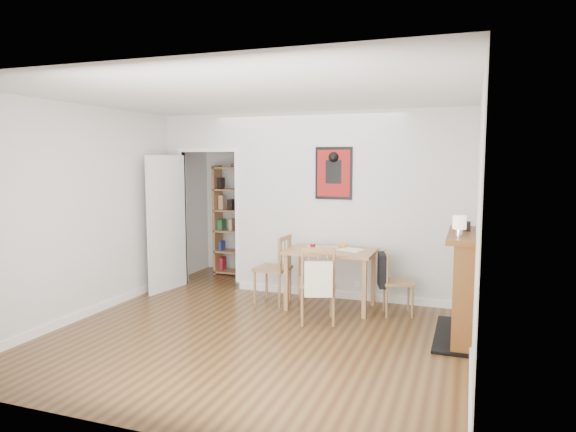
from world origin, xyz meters
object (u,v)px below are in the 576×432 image
at_px(orange_fruit, 343,246).
at_px(mantel_lamp, 459,224).
at_px(notebook, 351,250).
at_px(red_glass, 313,247).
at_px(chair_left, 273,269).
at_px(chair_right, 397,282).
at_px(ceramic_jar_a, 466,226).
at_px(chair_front, 317,283).
at_px(fireplace, 465,282).
at_px(ceramic_jar_b, 459,225).
at_px(bookshelf, 237,221).
at_px(dining_table, 331,257).

distance_m(orange_fruit, mantel_lamp, 1.86).
bearing_deg(notebook, mantel_lamp, -35.96).
bearing_deg(red_glass, orange_fruit, 36.77).
xyz_separation_m(chair_left, chair_right, (1.65, 0.04, -0.05)).
bearing_deg(ceramic_jar_a, chair_front, -174.77).
bearing_deg(fireplace, chair_left, 167.07).
bearing_deg(red_glass, chair_left, 170.71).
bearing_deg(fireplace, ceramic_jar_a, 92.66).
relative_size(red_glass, ceramic_jar_a, 0.80).
bearing_deg(orange_fruit, ceramic_jar_a, -21.72).
bearing_deg(ceramic_jar_b, chair_front, -169.93).
distance_m(chair_front, ceramic_jar_a, 1.81).
height_order(chair_front, orange_fruit, chair_front).
bearing_deg(chair_right, mantel_lamp, -51.74).
relative_size(chair_front, bookshelf, 0.51).
relative_size(chair_right, orange_fruit, 10.18).
bearing_deg(chair_right, chair_front, -143.16).
height_order(chair_front, ceramic_jar_b, ceramic_jar_b).
height_order(chair_left, notebook, chair_left).
relative_size(chair_left, chair_right, 1.16).
relative_size(orange_fruit, ceramic_jar_b, 0.77).
height_order(fireplace, ceramic_jar_b, ceramic_jar_b).
distance_m(notebook, ceramic_jar_a, 1.54).
bearing_deg(chair_right, dining_table, -179.32).
bearing_deg(mantel_lamp, chair_left, 159.46).
height_order(chair_left, bookshelf, bookshelf).
height_order(fireplace, red_glass, fireplace).
height_order(chair_right, chair_front, chair_front).
bearing_deg(ceramic_jar_a, bookshelf, 152.93).
relative_size(bookshelf, red_glass, 21.53).
bearing_deg(chair_right, orange_fruit, 170.48).
distance_m(chair_front, fireplace, 1.66).
bearing_deg(ceramic_jar_a, notebook, 159.75).
xyz_separation_m(dining_table, chair_left, (-0.80, -0.03, -0.22)).
relative_size(chair_left, ceramic_jar_b, 9.10).
distance_m(bookshelf, red_glass, 2.35).
bearing_deg(ceramic_jar_b, bookshelf, 154.00).
relative_size(chair_front, ceramic_jar_a, 8.76).
relative_size(red_glass, orange_fruit, 1.08).
height_order(orange_fruit, notebook, orange_fruit).
relative_size(orange_fruit, mantel_lamp, 0.37).
height_order(orange_fruit, ceramic_jar_b, ceramic_jar_b).
distance_m(red_glass, mantel_lamp, 2.02).
xyz_separation_m(chair_right, mantel_lamp, (0.74, -0.93, 0.88)).
height_order(bookshelf, ceramic_jar_b, bookshelf).
distance_m(chair_front, orange_fruit, 0.84).
distance_m(orange_fruit, ceramic_jar_a, 1.68).
relative_size(chair_left, bookshelf, 0.51).
height_order(bookshelf, mantel_lamp, bookshelf).
height_order(bookshelf, red_glass, bookshelf).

